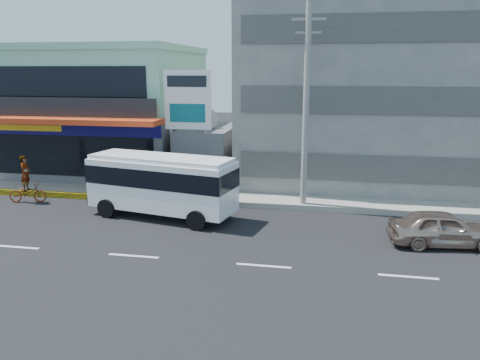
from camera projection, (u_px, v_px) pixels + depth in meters
name	position (u px, v px, depth m)	size (l,w,h in m)	color
ground	(134.00, 256.00, 17.80)	(120.00, 120.00, 0.00)	black
sidewalk	(287.00, 195.00, 25.96)	(70.00, 5.00, 0.30)	gray
shop_building	(102.00, 114.00, 31.64)	(12.40, 11.70, 8.00)	#47474C
concrete_building	(379.00, 68.00, 28.74)	(16.00, 12.00, 14.00)	gray
gap_structure	(210.00, 155.00, 28.87)	(3.00, 6.00, 3.50)	#47474C
satellite_dish	(205.00, 128.00, 27.49)	(1.50, 1.50, 0.15)	slate
billboard	(188.00, 107.00, 25.55)	(2.60, 0.18, 6.90)	gray
utility_pole_near	(306.00, 107.00, 22.61)	(1.60, 0.30, 10.00)	#999993
minibus	(161.00, 181.00, 22.14)	(7.40, 3.66, 2.97)	white
sedan	(443.00, 228.00, 18.72)	(1.70, 4.24, 1.44)	#BCA28F
motorcycle_rider	(27.00, 187.00, 24.84)	(2.07, 1.06, 2.53)	maroon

